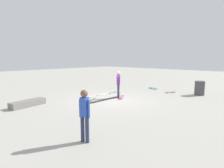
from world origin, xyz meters
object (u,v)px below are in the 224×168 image
Objects in this scene: skate_ledge at (28,103)px; bystander_blue_shirt at (85,113)px; loose_skateboard_natural at (171,92)px; skateboard_main at (121,97)px; loose_skateboard_teal at (153,88)px; skater_main at (118,83)px; grind_rail at (106,97)px; trash_bin at (200,88)px.

bystander_blue_shirt is (0.62, 5.45, 0.74)m from skate_ledge.
skate_ledge reaches higher than loose_skateboard_natural.
skateboard_main is at bearing 154.80° from skate_ledge.
loose_skateboard_teal is 1.86m from loose_skateboard_natural.
skate_ledge is 5.27m from skater_main.
grind_rail is 4.03× the size of loose_skateboard_natural.
loose_skateboard_natural is (-4.77, 1.83, -0.09)m from grind_rail.
skate_ledge is at bearing 154.18° from bystander_blue_shirt.
bystander_blue_shirt is at bearing 38.82° from grind_rail.
loose_skateboard_natural is (0.56, 1.77, 0.00)m from loose_skateboard_teal.
skate_ledge is at bearing -25.59° from grind_rail.
bystander_blue_shirt is (5.41, 3.19, 0.83)m from skateboard_main.
trash_bin is (-5.32, 3.62, 0.31)m from grind_rail.
grind_rail reaches higher than loose_skateboard_natural.
skate_ledge is 2.51× the size of skateboard_main.
skate_ledge is 5.29m from skateboard_main.
loose_skateboard_teal is at bearing -76.61° from loose_skateboard_natural.
skater_main reaches higher than skateboard_main.
skateboard_main is (-0.92, 0.38, -0.09)m from grind_rail.
skateboard_main and loose_skateboard_teal have the same top height.
bystander_blue_shirt reaches higher than loose_skateboard_teal.
loose_skateboard_teal is (-9.82, -3.52, -0.83)m from bystander_blue_shirt.
grind_rail reaches higher than skate_ledge.
skateboard_main is at bearing -36.45° from trash_bin.
skate_ledge is at bearing 7.64° from loose_skateboard_natural.
trash_bin is at bearing 149.09° from skate_ledge.
grind_rail is 5.78m from bystander_blue_shirt.
bystander_blue_shirt is (5.40, 3.37, -0.07)m from skater_main.
loose_skateboard_teal is (-9.20, 1.93, -0.09)m from skate_ledge.
loose_skateboard_teal is at bearing -31.79° from skater_main.
loose_skateboard_teal is (-4.42, -0.14, -0.90)m from skater_main.
bystander_blue_shirt reaches higher than skateboard_main.
grind_rail reaches higher than loose_skateboard_teal.
grind_rail is at bearing 154.12° from skate_ledge.
skate_ledge is 9.40m from loose_skateboard_natural.
skater_main is 1.76× the size of trash_bin.
bystander_blue_shirt reaches higher than loose_skateboard_natural.
loose_skateboard_natural is at bearing 81.33° from bystander_blue_shirt.
skate_ledge is at bearing 111.48° from skateboard_main.
skateboard_main is 0.76× the size of trash_bin.
bystander_blue_shirt is 1.68× the size of trash_bin.
skater_main is at bearing 49.43° from skateboard_main.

